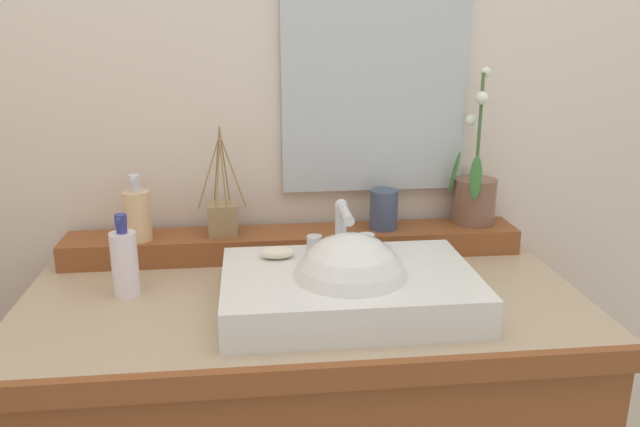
# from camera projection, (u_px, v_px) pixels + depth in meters

# --- Properties ---
(wall_back) EXTENTS (2.80, 0.20, 2.50)m
(wall_back) POSITION_uv_depth(u_px,v_px,m) (288.00, 89.00, 1.57)
(wall_back) COLOR beige
(wall_back) RESTS_ON ground
(back_ledge) EXTENTS (1.06, 0.12, 0.06)m
(back_ledge) POSITION_uv_depth(u_px,v_px,m) (295.00, 243.00, 1.50)
(back_ledge) COLOR brown
(back_ledge) RESTS_ON vanity_cabinet
(sink_basin) EXTENTS (0.48, 0.33, 0.26)m
(sink_basin) POSITION_uv_depth(u_px,v_px,m) (349.00, 290.00, 1.21)
(sink_basin) COLOR white
(sink_basin) RESTS_ON vanity_cabinet
(soap_bar) EXTENTS (0.07, 0.04, 0.02)m
(soap_bar) POSITION_uv_depth(u_px,v_px,m) (277.00, 253.00, 1.27)
(soap_bar) COLOR beige
(soap_bar) RESTS_ON sink_basin
(potted_plant) EXTENTS (0.12, 0.12, 0.37)m
(potted_plant) POSITION_uv_depth(u_px,v_px,m) (474.00, 194.00, 1.53)
(potted_plant) COLOR brown
(potted_plant) RESTS_ON back_ledge
(soap_dispenser) EXTENTS (0.06, 0.06, 0.15)m
(soap_dispenser) POSITION_uv_depth(u_px,v_px,m) (137.00, 214.00, 1.41)
(soap_dispenser) COLOR #E5BD89
(soap_dispenser) RESTS_ON back_ledge
(tumbler_cup) EXTENTS (0.07, 0.07, 0.10)m
(tumbler_cup) POSITION_uv_depth(u_px,v_px,m) (384.00, 209.00, 1.50)
(tumbler_cup) COLOR #3F4A65
(tumbler_cup) RESTS_ON back_ledge
(reed_diffuser) EXTENTS (0.11, 0.09, 0.25)m
(reed_diffuser) POSITION_uv_depth(u_px,v_px,m) (223.00, 217.00, 1.46)
(reed_diffuser) COLOR #94764D
(reed_diffuser) RESTS_ON back_ledge
(lotion_bottle) EXTENTS (0.05, 0.06, 0.17)m
(lotion_bottle) POSITION_uv_depth(u_px,v_px,m) (125.00, 262.00, 1.26)
(lotion_bottle) COLOR white
(lotion_bottle) RESTS_ON vanity_cabinet
(mirror) EXTENTS (0.44, 0.02, 0.63)m
(mirror) POSITION_uv_depth(u_px,v_px,m) (375.00, 58.00, 1.46)
(mirror) COLOR silver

